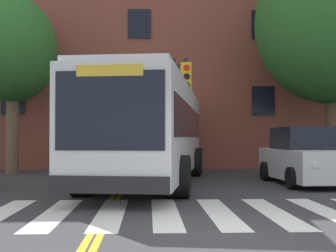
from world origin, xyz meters
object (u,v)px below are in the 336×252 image
(street_tree_curbside_small, at_px, (13,50))
(car_white_far_lane, at_px, (305,158))
(street_tree_curbside_large, at_px, (330,24))
(car_grey_behind_bus, at_px, (175,149))
(city_bus, at_px, (152,130))
(traffic_light_overhead, at_px, (179,96))

(street_tree_curbside_small, bearing_deg, car_white_far_lane, -25.02)
(street_tree_curbside_large, distance_m, street_tree_curbside_small, 13.45)
(street_tree_curbside_small, bearing_deg, car_grey_behind_bus, 41.58)
(city_bus, distance_m, traffic_light_overhead, 2.42)
(traffic_light_overhead, relative_size, street_tree_curbside_large, 0.49)
(car_white_far_lane, relative_size, street_tree_curbside_small, 0.60)
(street_tree_curbside_large, bearing_deg, city_bus, -155.91)
(city_bus, relative_size, street_tree_curbside_small, 1.65)
(city_bus, height_order, car_grey_behind_bus, city_bus)
(city_bus, xyz_separation_m, car_white_far_lane, (4.99, -0.67, -0.94))
(car_grey_behind_bus, bearing_deg, city_bus, -97.25)
(street_tree_curbside_large, bearing_deg, street_tree_curbside_small, 175.32)
(car_white_far_lane, relative_size, street_tree_curbside_large, 0.47)
(city_bus, bearing_deg, traffic_light_overhead, 60.10)
(traffic_light_overhead, height_order, street_tree_curbside_large, street_tree_curbside_large)
(city_bus, distance_m, street_tree_curbside_small, 8.16)
(car_white_far_lane, bearing_deg, car_grey_behind_bus, 107.28)
(car_white_far_lane, xyz_separation_m, street_tree_curbside_small, (-10.92, 5.10, 4.40))
(car_white_far_lane, distance_m, street_tree_curbside_large, 7.17)
(city_bus, height_order, street_tree_curbside_large, street_tree_curbside_large)
(city_bus, bearing_deg, car_grey_behind_bus, 82.75)
(car_grey_behind_bus, relative_size, street_tree_curbside_large, 0.43)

